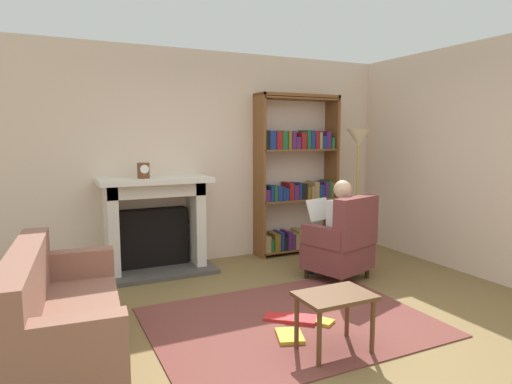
% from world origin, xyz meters
% --- Properties ---
extents(ground, '(14.00, 14.00, 0.00)m').
position_xyz_m(ground, '(0.00, 0.00, 0.00)').
color(ground, olive).
extents(back_wall, '(5.60, 0.10, 2.70)m').
position_xyz_m(back_wall, '(0.00, 2.55, 1.35)').
color(back_wall, beige).
rests_on(back_wall, ground).
extents(side_wall_right, '(0.10, 5.20, 2.70)m').
position_xyz_m(side_wall_right, '(2.65, 1.25, 1.35)').
color(side_wall_right, beige).
rests_on(side_wall_right, ground).
extents(area_rug, '(2.40, 1.80, 0.01)m').
position_xyz_m(area_rug, '(0.00, 0.30, 0.01)').
color(area_rug, brown).
rests_on(area_rug, ground).
extents(fireplace, '(1.33, 0.64, 1.15)m').
position_xyz_m(fireplace, '(-0.72, 2.30, 0.60)').
color(fireplace, '#4C4742').
rests_on(fireplace, ground).
extents(mantel_clock, '(0.14, 0.14, 0.18)m').
position_xyz_m(mantel_clock, '(-0.85, 2.20, 1.24)').
color(mantel_clock, brown).
rests_on(mantel_clock, fireplace).
extents(bookshelf, '(1.20, 0.32, 2.19)m').
position_xyz_m(bookshelf, '(1.27, 2.33, 1.04)').
color(bookshelf, brown).
rests_on(bookshelf, ground).
extents(armchair_reading, '(0.80, 0.79, 0.97)m').
position_xyz_m(armchair_reading, '(1.12, 1.06, 0.42)').
color(armchair_reading, '#331E14').
rests_on(armchair_reading, ground).
extents(seated_reader, '(0.47, 0.59, 1.14)m').
position_xyz_m(seated_reader, '(1.08, 1.17, 0.62)').
color(seated_reader, silver).
rests_on(seated_reader, ground).
extents(sofa_floral, '(0.86, 1.76, 0.85)m').
position_xyz_m(sofa_floral, '(-1.84, 0.38, 0.32)').
color(sofa_floral, '#8F5E4C').
rests_on(sofa_floral, ground).
extents(side_table, '(0.56, 0.39, 0.46)m').
position_xyz_m(side_table, '(0.03, -0.31, 0.38)').
color(side_table, brown).
rests_on(side_table, ground).
extents(scattered_books, '(0.64, 0.67, 0.03)m').
position_xyz_m(scattered_books, '(-0.01, 0.19, 0.03)').
color(scattered_books, gold).
rests_on(scattered_books, area_rug).
extents(floor_lamp, '(0.32, 0.32, 1.72)m').
position_xyz_m(floor_lamp, '(1.80, 1.68, 1.46)').
color(floor_lamp, '#B7933F').
rests_on(floor_lamp, ground).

